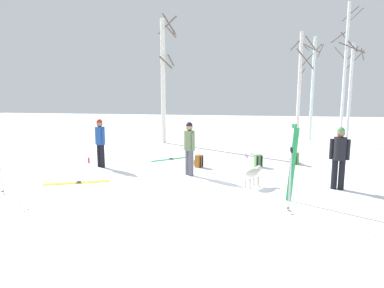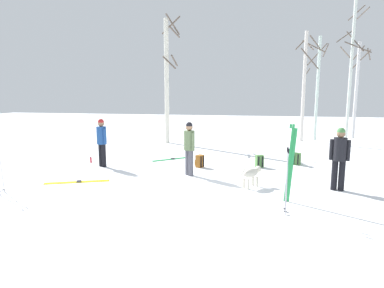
{
  "view_description": "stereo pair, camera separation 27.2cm",
  "coord_description": "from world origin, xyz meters",
  "views": [
    {
      "loc": [
        1.83,
        -8.15,
        2.62
      ],
      "look_at": [
        0.06,
        2.01,
        1.0
      ],
      "focal_mm": 30.56,
      "sensor_mm": 36.0,
      "label": 1
    },
    {
      "loc": [
        2.1,
        -8.1,
        2.62
      ],
      "look_at": [
        0.06,
        2.01,
        1.0
      ],
      "focal_mm": 30.56,
      "sensor_mm": 36.0,
      "label": 2
    }
  ],
  "objects": [
    {
      "name": "person_2",
      "position": [
        -0.01,
        1.9,
        0.98
      ],
      "size": [
        0.4,
        0.39,
        1.72
      ],
      "color": "#4C4C56",
      "rests_on": "ground_plane"
    },
    {
      "name": "ski_pair_lying_0",
      "position": [
        -3.09,
        0.41,
        0.01
      ],
      "size": [
        1.77,
        0.87,
        0.05
      ],
      "color": "yellow",
      "rests_on": "ground_plane"
    },
    {
      "name": "ski_poles_1",
      "position": [
        2.75,
        -0.97,
        0.78
      ],
      "size": [
        0.07,
        0.27,
        1.46
      ],
      "color": "#B2B2BC",
      "rests_on": "ground_plane"
    },
    {
      "name": "birch_tree_0",
      "position": [
        -2.54,
        8.43,
        3.36
      ],
      "size": [
        1.1,
        1.36,
        6.5
      ],
      "color": "silver",
      "rests_on": "ground_plane"
    },
    {
      "name": "backpack_2",
      "position": [
        2.2,
        3.5,
        0.21
      ],
      "size": [
        0.31,
        0.33,
        0.44
      ],
      "color": "#4C7F3F",
      "rests_on": "ground_plane"
    },
    {
      "name": "ski_pair_lying_1",
      "position": [
        -1.21,
        4.24,
        0.01
      ],
      "size": [
        1.37,
        1.23,
        0.05
      ],
      "color": "green",
      "rests_on": "ground_plane"
    },
    {
      "name": "backpack_0",
      "position": [
        0.11,
        3.09,
        0.21
      ],
      "size": [
        0.34,
        0.32,
        0.44
      ],
      "color": "#99591E",
      "rests_on": "ground_plane"
    },
    {
      "name": "birch_tree_3",
      "position": [
        7.14,
        12.09,
        3.97
      ],
      "size": [
        1.51,
        1.46,
        7.61
      ],
      "color": "silver",
      "rests_on": "ground_plane"
    },
    {
      "name": "dog",
      "position": [
        1.98,
        0.94,
        0.39
      ],
      "size": [
        0.58,
        0.74,
        0.57
      ],
      "color": "beige",
      "rests_on": "ground_plane"
    },
    {
      "name": "water_bottle_0",
      "position": [
        -4.07,
        3.04,
        0.1
      ],
      "size": [
        0.06,
        0.06,
        0.22
      ],
      "color": "red",
      "rests_on": "ground_plane"
    },
    {
      "name": "person_0",
      "position": [
        -3.32,
        2.51,
        0.98
      ],
      "size": [
        0.46,
        0.34,
        1.72
      ],
      "color": "black",
      "rests_on": "ground_plane"
    },
    {
      "name": "birch_tree_2",
      "position": [
        5.21,
        10.99,
        3.04
      ],
      "size": [
        1.43,
        1.66,
        5.63
      ],
      "color": "silver",
      "rests_on": "ground_plane"
    },
    {
      "name": "birch_tree_4",
      "position": [
        7.59,
        12.35,
        3.02
      ],
      "size": [
        1.63,
        1.62,
        6.04
      ],
      "color": "silver",
      "rests_on": "ground_plane"
    },
    {
      "name": "birch_tree_1",
      "position": [
        4.47,
        10.43,
        3.04
      ],
      "size": [
        1.29,
        1.29,
        5.81
      ],
      "color": "silver",
      "rests_on": "ground_plane"
    },
    {
      "name": "ski_pair_planted_0",
      "position": [
        2.9,
        -0.15,
        0.94
      ],
      "size": [
        0.25,
        0.06,
        1.9
      ],
      "color": "green",
      "rests_on": "ground_plane"
    },
    {
      "name": "ground_plane",
      "position": [
        0.0,
        0.0,
        0.0
      ],
      "size": [
        60.0,
        60.0,
        0.0
      ],
      "primitive_type": "plane",
      "color": "white"
    },
    {
      "name": "backpack_1",
      "position": [
        3.55,
        4.2,
        0.21
      ],
      "size": [
        0.31,
        0.34,
        0.44
      ],
      "color": "#4C7F3F",
      "rests_on": "ground_plane"
    },
    {
      "name": "person_1",
      "position": [
        4.27,
        1.1,
        0.98
      ],
      "size": [
        0.51,
        0.34,
        1.72
      ],
      "color": "black",
      "rests_on": "ground_plane"
    }
  ]
}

